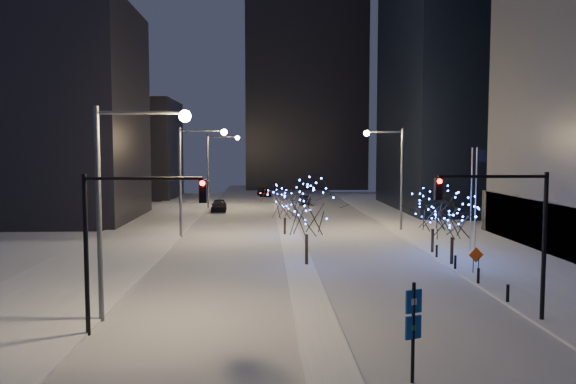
{
  "coord_description": "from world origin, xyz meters",
  "views": [
    {
      "loc": [
        -2.37,
        -24.02,
        8.05
      ],
      "look_at": [
        -0.7,
        15.6,
        5.0
      ],
      "focal_mm": 35.0,
      "sensor_mm": 36.0,
      "label": 1
    }
  ],
  "objects": [
    {
      "name": "car_mid",
      "position": [
        3.48,
        56.44,
        0.68
      ],
      "size": [
        2.0,
        4.31,
        1.37
      ],
      "primitive_type": "imported",
      "rotation": [
        0.0,
        0.0,
        3.01
      ],
      "color": "black",
      "rests_on": "ground"
    },
    {
      "name": "street_lamp_w_mid",
      "position": [
        -8.94,
        27.0,
        6.5
      ],
      "size": [
        4.4,
        0.56,
        10.0
      ],
      "color": "#595E66",
      "rests_on": "ground"
    },
    {
      "name": "road",
      "position": [
        0.0,
        35.0,
        0.01
      ],
      "size": [
        20.0,
        130.0,
        0.02
      ],
      "primitive_type": "cube",
      "color": "#ABAFBA",
      "rests_on": "ground"
    },
    {
      "name": "street_lamp_w_far",
      "position": [
        -8.94,
        52.0,
        6.5
      ],
      "size": [
        4.4,
        0.56,
        10.0
      ],
      "color": "#595E66",
      "rests_on": "ground"
    },
    {
      "name": "traffic_signal_east",
      "position": [
        8.94,
        1.0,
        4.76
      ],
      "size": [
        5.26,
        0.43,
        7.0
      ],
      "color": "black",
      "rests_on": "ground"
    },
    {
      "name": "holiday_tree_plaza_far",
      "position": [
        10.5,
        18.05,
        3.34
      ],
      "size": [
        4.71,
        4.71,
        4.9
      ],
      "color": "black",
      "rests_on": "east_sidewalk"
    },
    {
      "name": "west_sidewalk",
      "position": [
        -14.0,
        20.0,
        0.07
      ],
      "size": [
        8.0,
        90.0,
        0.15
      ],
      "primitive_type": "cube",
      "color": "silver",
      "rests_on": "ground"
    },
    {
      "name": "horizon_block",
      "position": [
        6.0,
        92.0,
        21.0
      ],
      "size": [
        24.0,
        14.0,
        42.0
      ],
      "primitive_type": "cube",
      "color": "black",
      "rests_on": "ground"
    },
    {
      "name": "flagpoles",
      "position": [
        13.37,
        17.25,
        4.8
      ],
      "size": [
        1.35,
        2.6,
        8.0
      ],
      "color": "silver",
      "rests_on": "east_sidewalk"
    },
    {
      "name": "traffic_signal_west",
      "position": [
        -8.44,
        -0.0,
        4.76
      ],
      "size": [
        5.26,
        0.43,
        7.0
      ],
      "color": "black",
      "rests_on": "ground"
    },
    {
      "name": "car_far",
      "position": [
        -2.46,
        71.31,
        0.69
      ],
      "size": [
        2.68,
        5.03,
        1.39
      ],
      "primitive_type": "imported",
      "rotation": [
        0.0,
        0.0,
        0.16
      ],
      "color": "black",
      "rests_on": "ground"
    },
    {
      "name": "holiday_tree_plaza_near",
      "position": [
        10.5,
        13.59,
        3.49
      ],
      "size": [
        4.65,
        4.65,
        5.16
      ],
      "color": "black",
      "rests_on": "east_sidewalk"
    },
    {
      "name": "bollards",
      "position": [
        10.2,
        10.0,
        0.6
      ],
      "size": [
        0.16,
        12.16,
        0.9
      ],
      "color": "black",
      "rests_on": "east_sidewalk"
    },
    {
      "name": "street_lamp_w_near",
      "position": [
        -8.94,
        2.0,
        6.5
      ],
      "size": [
        4.4,
        0.56,
        10.0
      ],
      "color": "#595E66",
      "rests_on": "ground"
    },
    {
      "name": "street_lamp_east",
      "position": [
        10.08,
        30.0,
        6.45
      ],
      "size": [
        3.9,
        0.56,
        10.0
      ],
      "color": "#595E66",
      "rests_on": "ground"
    },
    {
      "name": "filler_west_far",
      "position": [
        -26.0,
        70.0,
        8.0
      ],
      "size": [
        18.0,
        16.0,
        16.0
      ],
      "primitive_type": "cube",
      "color": "black",
      "rests_on": "ground"
    },
    {
      "name": "median",
      "position": [
        0.0,
        30.0,
        0.07
      ],
      "size": [
        2.0,
        80.0,
        0.15
      ],
      "primitive_type": "cube",
      "color": "silver",
      "rests_on": "ground"
    },
    {
      "name": "east_sidewalk",
      "position": [
        15.0,
        20.0,
        0.07
      ],
      "size": [
        10.0,
        90.0,
        0.15
      ],
      "primitive_type": "cube",
      "color": "silver",
      "rests_on": "ground"
    },
    {
      "name": "car_near",
      "position": [
        -8.24,
        48.04,
        0.81
      ],
      "size": [
        2.11,
        4.84,
        1.62
      ],
      "primitive_type": "imported",
      "rotation": [
        0.0,
        0.0,
        0.04
      ],
      "color": "black",
      "rests_on": "ground"
    },
    {
      "name": "construction_sign",
      "position": [
        11.13,
        10.83,
        1.14
      ],
      "size": [
        1.0,
        0.13,
        1.65
      ],
      "rotation": [
        0.0,
        0.0,
        0.1
      ],
      "color": "black",
      "rests_on": "east_sidewalk"
    },
    {
      "name": "holiday_tree_median_far",
      "position": [
        -0.5,
        27.54,
        3.06
      ],
      "size": [
        4.23,
        4.23,
        4.58
      ],
      "color": "black",
      "rests_on": "median"
    },
    {
      "name": "filler_west_near",
      "position": [
        -28.0,
        40.0,
        12.0
      ],
      "size": [
        22.0,
        18.0,
        24.0
      ],
      "primitive_type": "cube",
      "color": "black",
      "rests_on": "ground"
    },
    {
      "name": "holiday_tree_median_near",
      "position": [
        0.5,
        13.89,
        4.01
      ],
      "size": [
        5.07,
        5.07,
        6.03
      ],
      "color": "black",
      "rests_on": "median"
    },
    {
      "name": "wayfinding_sign",
      "position": [
        2.7,
        -5.47,
        2.16
      ],
      "size": [
        0.61,
        0.31,
        3.52
      ],
      "rotation": [
        0.0,
        0.0,
        0.38
      ],
      "color": "black",
      "rests_on": "ground"
    },
    {
      "name": "ground",
      "position": [
        0.0,
        0.0,
        0.0
      ],
      "size": [
        160.0,
        160.0,
        0.0
      ],
      "primitive_type": "plane",
      "color": "white",
      "rests_on": "ground"
    }
  ]
}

